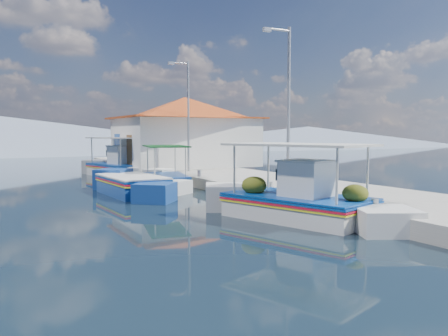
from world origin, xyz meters
TOP-DOWN VIEW (x-y plane):
  - ground at (0.00, 0.00)m, footprint 160.00×160.00m
  - quay at (5.90, 6.00)m, footprint 5.00×44.00m
  - bollards at (3.80, 5.25)m, footprint 0.20×17.20m
  - main_caique at (2.67, -1.01)m, footprint 3.73×7.32m
  - caique_green_canopy at (2.11, 8.26)m, footprint 2.65×5.83m
  - caique_blue_hull at (0.03, 6.78)m, footprint 2.21×6.76m
  - caique_far at (1.96, 15.51)m, footprint 3.39×7.19m
  - harbor_building at (6.20, 15.00)m, footprint 10.49×10.49m
  - lamp_post_near at (4.51, 2.00)m, footprint 1.21×0.14m
  - lamp_post_far at (4.51, 11.00)m, footprint 1.21×0.14m
  - mountain_ridge at (6.54, 56.00)m, footprint 171.40×96.00m

SIDE VIEW (x-z plane):
  - ground at x=0.00m, z-range 0.00..0.00m
  - quay at x=5.90m, z-range 0.00..0.50m
  - caique_blue_hull at x=0.03m, z-range -0.28..0.93m
  - caique_green_canopy at x=2.11m, z-range -0.79..1.45m
  - caique_far at x=1.96m, z-range -0.82..1.78m
  - main_caique at x=2.67m, z-range -0.78..1.75m
  - bollards at x=3.80m, z-range 0.50..0.80m
  - mountain_ridge at x=6.54m, z-range -0.71..4.79m
  - harbor_building at x=6.20m, z-range 0.58..4.98m
  - lamp_post_near at x=4.51m, z-range 0.85..6.85m
  - lamp_post_far at x=4.51m, z-range 0.85..6.85m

